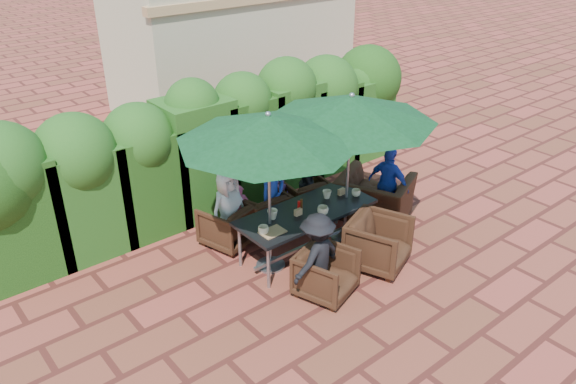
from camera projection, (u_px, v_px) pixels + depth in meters
ground at (306, 255)px, 8.78m from camera, size 80.00×80.00×0.00m
dining_table at (306, 215)px, 8.54m from camera, size 2.21×0.90×0.75m
umbrella_left at (268, 129)px, 7.50m from camera, size 2.56×2.56×2.46m
umbrella_right at (351, 109)px, 8.22m from camera, size 2.57×2.57×2.46m
chair_far_left at (228, 223)px, 8.91m from camera, size 0.90×0.87×0.76m
chair_far_mid at (262, 210)px, 9.28m from camera, size 0.75×0.71×0.77m
chair_far_right at (304, 194)px, 9.81m from camera, size 0.79×0.75×0.73m
chair_near_left at (326, 271)px, 7.75m from camera, size 0.91×0.88×0.75m
chair_near_right at (379, 241)px, 8.35m from camera, size 1.06×1.03×0.86m
chair_end_right at (375, 190)px, 9.60m from camera, size 1.19×1.40×1.04m
adult_far_left at (228, 209)px, 8.76m from camera, size 0.68×0.45×1.31m
adult_far_mid at (273, 196)px, 9.17m from camera, size 0.48×0.40×1.26m
adult_far_right at (312, 182)px, 9.75m from camera, size 0.63×0.49×1.16m
adult_near_left at (317, 257)px, 7.57m from camera, size 0.88×0.51×1.30m
adult_end_right at (388, 184)px, 9.47m from camera, size 0.50×0.83×1.33m
child_left at (240, 211)px, 9.08m from camera, size 0.38×0.33×0.91m
child_right at (282, 198)px, 9.63m from camera, size 0.34×0.30×0.80m
pedestrian_a at (240, 114)px, 12.30m from camera, size 1.52×0.91×1.54m
pedestrian_b at (269, 103)px, 12.77m from camera, size 0.81×0.50×1.68m
pedestrian_c at (284, 95)px, 13.08m from camera, size 1.18×1.20×1.80m
cup_a at (263, 230)px, 7.88m from camera, size 0.16×0.16×0.12m
cup_b at (272, 214)px, 8.26m from camera, size 0.16×0.16×0.15m
cup_c at (323, 211)px, 8.37m from camera, size 0.17×0.17×0.13m
cup_d at (327, 194)px, 8.83m from camera, size 0.14×0.14×0.13m
cup_e at (356, 193)px, 8.90m from camera, size 0.14×0.14×0.11m
ketchup_bottle at (299, 206)px, 8.45m from camera, size 0.04×0.04×0.17m
sauce_bottle at (301, 204)px, 8.51m from camera, size 0.04×0.04×0.17m
serving_tray at (273, 232)px, 7.94m from camera, size 0.35×0.25×0.02m
number_block_left at (298, 212)px, 8.36m from camera, size 0.12×0.06×0.10m
number_block_right at (341, 192)px, 8.95m from camera, size 0.12×0.06×0.10m
hedge_wall at (207, 137)px, 9.61m from camera, size 9.10×1.60×2.43m
building at (233, 42)px, 14.80m from camera, size 6.20×3.08×3.20m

